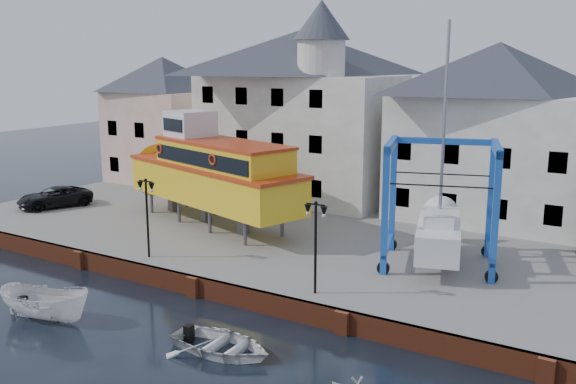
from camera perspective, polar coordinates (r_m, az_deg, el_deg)
The scene contains 13 objects.
ground at distance 31.55m, azimuth -8.36°, elevation -9.19°, with size 140.00×140.00×0.00m, color black.
hardstanding at distance 39.97m, azimuth 1.80°, elevation -3.75°, with size 44.00×22.00×1.00m, color slate.
quay_wall at distance 31.45m, azimuth -8.27°, elevation -8.28°, with size 44.00×0.47×1.00m.
building_pink at distance 55.11m, azimuth -10.93°, elevation 6.36°, with size 8.00×7.00×10.30m.
building_white_main at distance 47.49m, azimuth 1.21°, elevation 7.15°, with size 14.00×8.30×14.00m.
building_white_right at distance 42.87m, azimuth 17.88°, elevation 5.06°, with size 12.00×8.00×11.20m.
lamp_post_left at distance 33.81m, azimuth -12.47°, elevation -0.52°, with size 1.12×0.32×4.20m.
lamp_post_right at distance 27.93m, azimuth 2.48°, elevation -2.86°, with size 1.12×0.32×4.20m.
tour_boat at distance 40.56m, azimuth -7.40°, elevation 1.87°, with size 16.37×8.24×6.95m.
travel_lift at distance 33.55m, azimuth 13.30°, elevation -2.69°, with size 6.65×8.20×12.02m.
van at distance 47.65m, azimuth -20.02°, elevation -0.43°, with size 2.31×5.00×1.39m, color black.
motorboat_a at distance 30.56m, azimuth -20.64°, elevation -10.57°, with size 1.69×4.48×1.73m, color white.
motorboat_b at distance 25.94m, azimuth -5.99°, elevation -13.96°, with size 3.12×4.37×0.91m, color white.
Camera 1 is at (19.15, -22.38, 11.30)m, focal length 40.00 mm.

